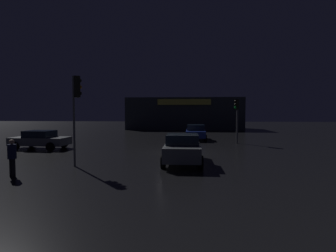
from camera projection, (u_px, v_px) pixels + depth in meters
The scene contains 8 objects.
ground_plane at pixel (178, 152), 17.39m from camera, with size 120.00×120.00×0.00m, color black.
store_building at pixel (184, 114), 42.81m from camera, with size 18.09×7.62×4.97m.
traffic_signal_main at pixel (76, 97), 12.84m from camera, with size 0.42×0.42×4.45m.
traffic_signal_opposite at pixel (237, 113), 22.39m from camera, with size 0.41×0.43×3.79m.
car_near at pixel (40, 139), 19.10m from camera, with size 4.12×2.15×1.35m.
car_far at pixel (183, 148), 13.70m from camera, with size 2.01×4.18×1.54m.
car_crossing at pixel (196, 132), 25.46m from camera, with size 2.10×4.13×1.48m.
pedestrian at pixel (12, 155), 10.79m from camera, with size 0.44×0.44×1.55m.
Camera 1 is at (0.66, -17.28, 2.66)m, focal length 27.92 mm.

